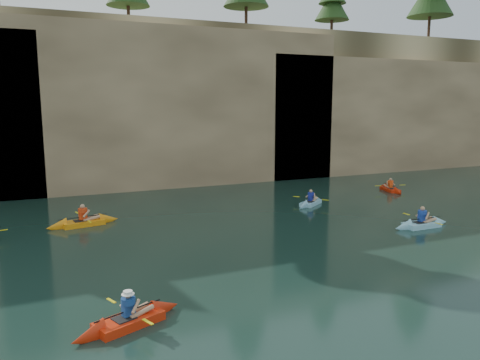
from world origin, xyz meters
name	(u,v)px	position (x,y,z in m)	size (l,w,h in m)	color
ground	(345,325)	(0.00, 0.00, 0.00)	(160.00, 160.00, 0.00)	black
cliff	(131,101)	(0.00, 30.00, 6.00)	(70.00, 16.00, 12.00)	tan
cliff_slab_center	(179,106)	(2.00, 22.60, 5.70)	(24.00, 2.40, 11.40)	tan
cliff_slab_east	(401,114)	(22.00, 22.60, 4.92)	(26.00, 2.40, 9.84)	tan
sea_cave_center	(95,169)	(-4.00, 21.95, 1.60)	(3.50, 1.00, 3.20)	black
sea_cave_east	(283,151)	(10.00, 21.95, 2.25)	(5.00, 1.00, 4.50)	black
main_kayaker	(129,320)	(-5.37, 2.25, 0.16)	(3.31, 2.10, 1.21)	red
kayaker_orange	(83,222)	(-5.54, 13.58, 0.16)	(3.54, 2.54, 1.32)	orange
kayaker_ltblue_near	(422,224)	(9.36, 6.82, 0.16)	(3.21, 2.49, 1.27)	#8DD0EC
kayaker_red_far	(390,189)	(14.36, 14.77, 0.14)	(2.16, 3.08, 1.10)	red
kayaker_ltblue_mid	(311,202)	(7.12, 13.21, 0.14)	(2.83, 2.25, 1.13)	#80BCD7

